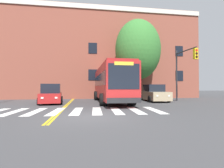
% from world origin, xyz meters
% --- Properties ---
extents(ground_plane, '(120.00, 120.00, 0.00)m').
position_xyz_m(ground_plane, '(0.00, 0.00, 0.00)').
color(ground_plane, '#424244').
extents(crosswalk, '(10.64, 4.11, 0.01)m').
position_xyz_m(crosswalk, '(-0.61, 2.29, 0.00)').
color(crosswalk, white).
rests_on(crosswalk, ground).
extents(lane_line_yellow_inner, '(0.12, 36.00, 0.01)m').
position_xyz_m(lane_line_yellow_inner, '(-1.71, 16.29, 0.00)').
color(lane_line_yellow_inner, gold).
rests_on(lane_line_yellow_inner, ground).
extents(lane_line_yellow_outer, '(0.12, 36.00, 0.01)m').
position_xyz_m(lane_line_yellow_outer, '(-1.55, 16.29, 0.00)').
color(lane_line_yellow_outer, gold).
rests_on(lane_line_yellow_outer, ground).
extents(city_bus, '(2.99, 11.68, 3.50)m').
position_xyz_m(city_bus, '(2.41, 8.57, 1.89)').
color(city_bus, '#B22323').
rests_on(city_bus, ground).
extents(car_red_near_lane, '(2.37, 4.28, 1.79)m').
position_xyz_m(car_red_near_lane, '(-3.20, 7.79, 0.82)').
color(car_red_near_lane, '#AD1E1E').
rests_on(car_red_near_lane, ground).
extents(car_tan_far_lane, '(2.25, 4.85, 1.77)m').
position_xyz_m(car_tan_far_lane, '(7.09, 8.89, 0.81)').
color(car_tan_far_lane, tan).
rests_on(car_tan_far_lane, ground).
extents(car_navy_behind_bus, '(2.29, 4.41, 1.72)m').
position_xyz_m(car_navy_behind_bus, '(2.73, 18.84, 0.79)').
color(car_navy_behind_bus, navy).
rests_on(car_navy_behind_bus, ground).
extents(traffic_light_near_corner, '(0.35, 3.46, 5.51)m').
position_xyz_m(traffic_light_near_corner, '(9.80, 7.60, 3.74)').
color(traffic_light_near_corner, '#28282D').
rests_on(traffic_light_near_corner, ground).
extents(street_tree_curbside_large, '(7.68, 7.90, 9.54)m').
position_xyz_m(street_tree_curbside_large, '(6.09, 11.27, 5.93)').
color(street_tree_curbside_large, '#4C3D2D').
rests_on(street_tree_curbside_large, ground).
extents(building_facade, '(29.83, 7.24, 12.27)m').
position_xyz_m(building_facade, '(0.79, 17.19, 6.14)').
color(building_facade, brown).
rests_on(building_facade, ground).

